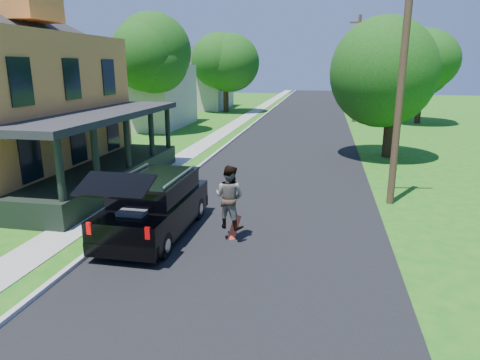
% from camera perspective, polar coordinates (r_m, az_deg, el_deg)
% --- Properties ---
extents(ground, '(140.00, 140.00, 0.00)m').
position_cam_1_polar(ground, '(11.18, -0.16, -11.13)').
color(ground, '#176414').
rests_on(ground, ground).
extents(street, '(8.00, 120.00, 0.02)m').
position_cam_1_polar(street, '(30.30, 7.33, 5.55)').
color(street, black).
rests_on(street, ground).
extents(curb, '(0.15, 120.00, 0.12)m').
position_cam_1_polar(curb, '(30.83, -0.23, 5.83)').
color(curb, '#ABAAA5').
rests_on(curb, ground).
extents(sidewalk, '(1.30, 120.00, 0.03)m').
position_cam_1_polar(sidewalk, '(31.17, -3.04, 5.91)').
color(sidewalk, gray).
rests_on(sidewalk, ground).
extents(front_walk, '(6.50, 1.20, 0.03)m').
position_cam_1_polar(front_walk, '(20.17, -23.95, -0.44)').
color(front_walk, gray).
rests_on(front_walk, ground).
extents(neighbor_house_mid, '(12.78, 12.78, 8.30)m').
position_cam_1_polar(neighbor_house_mid, '(37.22, -13.78, 13.47)').
color(neighbor_house_mid, beige).
rests_on(neighbor_house_mid, ground).
extents(neighbor_house_far, '(12.78, 12.78, 8.30)m').
position_cam_1_polar(neighbor_house_far, '(52.19, -6.25, 14.13)').
color(neighbor_house_far, beige).
rests_on(neighbor_house_far, ground).
extents(black_suv, '(1.98, 5.07, 2.36)m').
position_cam_1_polar(black_suv, '(12.96, -11.33, -3.37)').
color(black_suv, black).
rests_on(black_suv, ground).
extents(skateboarder, '(1.06, 0.93, 1.84)m').
position_cam_1_polar(skateboarder, '(12.17, -1.44, -2.25)').
color(skateboarder, black).
rests_on(skateboarder, ground).
extents(skateboard, '(0.35, 0.49, 0.74)m').
position_cam_1_polar(skateboard, '(12.64, -0.77, -6.52)').
color(skateboard, red).
rests_on(skateboard, ground).
extents(tree_left_mid, '(6.87, 6.68, 8.76)m').
position_cam_1_polar(tree_left_mid, '(32.86, -11.05, 16.03)').
color(tree_left_mid, black).
rests_on(tree_left_mid, ground).
extents(tree_left_far, '(7.54, 7.37, 9.18)m').
position_cam_1_polar(tree_left_far, '(47.34, -1.98, 16.11)').
color(tree_left_far, black).
rests_on(tree_left_far, ground).
extents(tree_right_near, '(6.01, 5.67, 7.98)m').
position_cam_1_polar(tree_right_near, '(24.82, 19.92, 14.71)').
color(tree_right_near, black).
rests_on(tree_right_near, ground).
extents(tree_right_mid, '(7.00, 6.85, 8.64)m').
position_cam_1_polar(tree_right_mid, '(41.01, 23.25, 14.74)').
color(tree_right_mid, black).
rests_on(tree_right_mid, ground).
extents(tree_right_far, '(6.74, 6.41, 8.51)m').
position_cam_1_polar(tree_right_far, '(57.11, 16.79, 15.18)').
color(tree_right_far, black).
rests_on(tree_right_far, ground).
extents(utility_pole_near, '(1.55, 0.33, 8.06)m').
position_cam_1_polar(utility_pole_near, '(16.05, 20.64, 11.38)').
color(utility_pole_near, '#402A1D').
rests_on(utility_pole_near, ground).
extents(utility_pole_far, '(1.66, 0.35, 9.10)m').
position_cam_1_polar(utility_pole_far, '(39.95, 15.28, 14.19)').
color(utility_pole_far, '#402A1D').
rests_on(utility_pole_far, ground).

